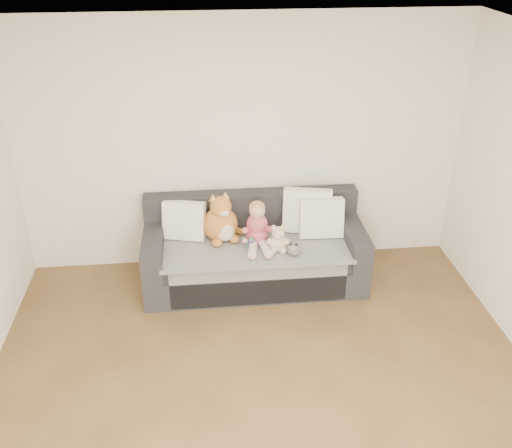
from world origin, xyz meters
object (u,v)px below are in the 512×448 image
Objects in this scene: toddler at (257,227)px; sippy_cup at (251,242)px; sofa at (254,253)px; plush_cat at (221,222)px; teddy_bear at (278,241)px.

sippy_cup is at bearing -132.71° from toddler.
sofa reaches higher than sippy_cup.
plush_cat reaches higher than sippy_cup.
sippy_cup is (-0.25, 0.08, -0.05)m from teddy_bear.
plush_cat reaches higher than teddy_bear.
teddy_bear is at bearing -18.08° from sippy_cup.
sippy_cup is (-0.07, -0.07, -0.13)m from toddler.
toddler is 3.76× the size of sippy_cup.
plush_cat is 1.84× the size of teddy_bear.
toddler is at bearing 145.87° from teddy_bear.
sofa is 4.80× the size of toddler.
sippy_cup is at bearing -104.17° from sofa.
toddler is 0.86× the size of plush_cat.
plush_cat is at bearing 156.67° from teddy_bear.
plush_cat is at bearing 158.49° from toddler.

